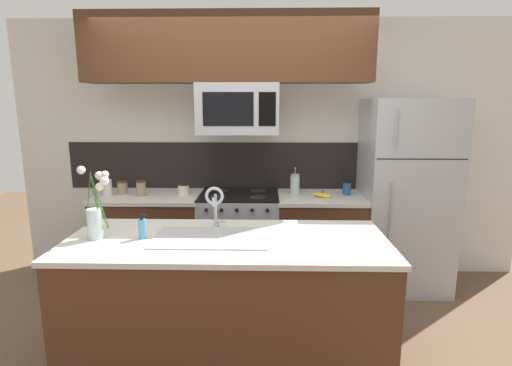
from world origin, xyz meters
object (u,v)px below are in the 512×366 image
Objects in this scene: refrigerator at (404,195)px; banana_bunch at (323,195)px; storage_jar_tall at (107,187)px; flower_vase at (96,214)px; storage_jar_short at (141,188)px; microwave at (238,109)px; dish_soap_bottle at (142,228)px; coffee_tin at (347,189)px; sink_faucet at (215,201)px; stove_range at (239,239)px; french_press at (295,184)px; storage_jar_squat at (184,189)px; storage_jar_medium at (122,188)px.

refrigerator reaches higher than banana_bunch.
flower_vase reaches higher than storage_jar_tall.
storage_jar_short is 1.74m from banana_bunch.
microwave is 4.51× the size of dish_soap_bottle.
coffee_tin reaches higher than banana_bunch.
banana_bunch is 0.62× the size of sink_faucet.
french_press is (0.54, 0.06, 0.55)m from stove_range.
flower_vase is (-0.86, -1.26, 0.61)m from stove_range.
stove_range is 0.77m from french_press.
flower_vase reaches higher than french_press.
refrigerator is 1.06m from french_press.
storage_jar_squat is at bearing -177.90° from french_press.
refrigerator is 2.87m from storage_jar_tall.
storage_jar_tall is at bearing 120.08° from dish_soap_bottle.
storage_jar_tall is 2.08m from banana_bunch.
storage_jar_squat is at bearing -1.71° from storage_jar_medium.
storage_jar_squat is at bearing 2.85° from storage_jar_tall.
refrigerator is 12.08× the size of storage_jar_tall.
storage_jar_short reaches higher than coffee_tin.
storage_jar_medium is 1.95m from banana_bunch.
sink_faucet is (1.17, -1.02, 0.12)m from storage_jar_tall.
storage_jar_tall is at bearing 108.55° from flower_vase.
storage_jar_medium is at bearing 114.57° from dish_soap_bottle.
dish_soap_bottle is at bearing -72.52° from storage_jar_short.
french_press is 1.93m from flower_vase.
flower_vase is at bearing -145.52° from coffee_tin.
storage_jar_short is 1.31m from sink_faucet.
sink_faucet reaches higher than storage_jar_medium.
banana_bunch is (2.07, -0.05, -0.05)m from storage_jar_tall.
storage_jar_tall reaches higher than storage_jar_medium.
storage_jar_short is 0.78× the size of banana_bunch.
dish_soap_bottle reaches higher than storage_jar_tall.
storage_jar_tall is (-1.28, 0.00, -0.75)m from microwave.
banana_bunch is 0.71× the size of french_press.
storage_jar_short reaches higher than stove_range.
stove_range is 1.95× the size of flower_vase.
microwave is at bearing -176.12° from coffee_tin.
microwave is 1.65m from flower_vase.
flower_vase reaches higher than sink_faucet.
dish_soap_bottle is 0.32m from flower_vase.
refrigerator reaches higher than flower_vase.
refrigerator is 5.98× the size of sink_faucet.
flower_vase is at bearing -86.16° from storage_jar_short.
refrigerator is at bearing 31.77° from sink_faucet.
storage_jar_squat is at bearing 8.10° from storage_jar_short.
refrigerator is at bearing -2.18° from french_press.
french_press is (1.48, 0.10, 0.03)m from storage_jar_short.
sink_faucet reaches higher than banana_bunch.
banana_bunch is at bearing -2.91° from microwave.
storage_jar_tall is 2.33m from coffee_tin.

